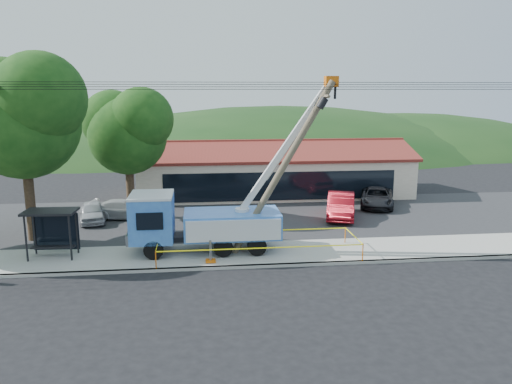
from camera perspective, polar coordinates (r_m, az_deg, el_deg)
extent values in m
plane|color=black|center=(23.18, -0.60, -10.47)|extent=(120.00, 120.00, 0.00)
cube|color=#A7A69C|center=(25.11, -1.09, -8.52)|extent=(60.00, 0.25, 0.15)
cube|color=#A7A69C|center=(26.89, -1.47, -7.14)|extent=(60.00, 4.00, 0.15)
cube|color=#28282B|center=(34.55, -2.63, -2.95)|extent=(60.00, 12.00, 0.10)
cube|color=beige|center=(42.42, 2.02, 2.05)|extent=(22.00, 8.00, 3.40)
cube|color=black|center=(38.56, 2.89, 0.67)|extent=(18.04, 0.08, 2.21)
cube|color=maroon|center=(40.15, 2.46, 4.68)|extent=(22.50, 4.53, 1.52)
cube|color=maroon|center=(44.08, 1.66, 5.30)|extent=(22.50, 4.53, 1.52)
cube|color=maroon|center=(42.05, 2.05, 5.89)|extent=(22.50, 0.30, 0.25)
cylinder|color=#332316|center=(31.59, -24.42, -0.75)|extent=(0.56, 0.56, 5.06)
sphere|color=#143E11|center=(31.04, -25.09, 7.16)|extent=(6.30, 6.30, 6.30)
sphere|color=#143E11|center=(32.20, -26.95, 9.18)|extent=(5.04, 5.04, 5.04)
sphere|color=#143E11|center=(29.81, -23.50, 9.82)|extent=(5.04, 5.04, 5.04)
cylinder|color=#332316|center=(35.34, -14.17, 0.43)|extent=(0.56, 0.56, 4.18)
sphere|color=#143E11|center=(34.85, -14.46, 6.26)|extent=(5.25, 5.25, 5.25)
sphere|color=#143E11|center=(35.63, -16.07, 7.82)|extent=(4.20, 4.20, 4.20)
sphere|color=#143E11|center=(33.95, -12.95, 8.13)|extent=(4.20, 4.20, 4.20)
ellipsoid|color=#133513|center=(77.94, -15.92, 4.70)|extent=(78.40, 56.00, 28.00)
ellipsoid|color=#133513|center=(77.83, 2.61, 5.12)|extent=(89.60, 64.00, 32.00)
ellipsoid|color=#133513|center=(83.34, 16.38, 5.09)|extent=(72.80, 52.00, 26.00)
cylinder|color=black|center=(24.58, -1.39, 11.65)|extent=(60.00, 0.02, 0.02)
cylinder|color=black|center=(25.08, -1.50, 11.93)|extent=(60.00, 0.02, 0.02)
cylinder|color=black|center=(25.58, -1.60, 12.19)|extent=(60.00, 0.02, 0.02)
cylinder|color=black|center=(25.98, -1.68, 12.44)|extent=(60.00, 0.02, 0.02)
cylinder|color=black|center=(26.27, -11.63, -6.48)|extent=(1.00, 0.33, 1.00)
cylinder|color=black|center=(28.50, -11.22, -5.03)|extent=(1.00, 0.33, 1.00)
cylinder|color=black|center=(26.17, -3.79, -6.33)|extent=(1.00, 0.33, 1.00)
cylinder|color=black|center=(28.41, -4.02, -4.88)|extent=(1.00, 0.33, 1.00)
cylinder|color=black|center=(26.31, 0.11, -6.21)|extent=(1.00, 0.33, 1.00)
cylinder|color=black|center=(28.53, -0.43, -4.78)|extent=(1.00, 0.33, 1.00)
cube|color=black|center=(27.19, -5.33, -5.05)|extent=(7.35, 1.11, 0.28)
cube|color=blue|center=(27.02, -11.77, -2.91)|extent=(2.23, 2.67, 2.34)
cube|color=silver|center=(26.74, -11.88, -0.36)|extent=(2.23, 2.67, 0.13)
cube|color=black|center=(27.10, -14.02, -2.60)|extent=(0.09, 2.01, 1.00)
cube|color=gray|center=(27.38, -14.14, -4.75)|extent=(0.17, 2.56, 0.56)
cube|color=blue|center=(27.05, -2.76, -3.63)|extent=(5.13, 2.67, 1.34)
cylinder|color=silver|center=(26.97, -1.58, -2.57)|extent=(0.78, 0.78, 0.67)
cube|color=silver|center=(26.61, 3.39, 5.22)|extent=(4.91, 0.31, 6.92)
cube|color=gray|center=(26.64, 4.11, 5.82)|extent=(2.96, 0.20, 4.16)
cube|color=orange|center=(26.73, 8.60, 12.38)|extent=(0.67, 0.56, 0.56)
cube|color=orange|center=(25.61, -5.21, -7.83)|extent=(0.50, 0.50, 0.09)
cube|color=orange|center=(29.40, 0.29, -5.22)|extent=(0.50, 0.50, 0.09)
cylinder|color=brown|center=(26.19, 3.01, 2.64)|extent=(5.46, 0.35, 9.16)
cube|color=brown|center=(26.32, 7.79, 10.76)|extent=(0.18, 1.98, 0.18)
cylinder|color=black|center=(26.81, 7.02, 10.09)|extent=(0.62, 0.40, 0.67)
cylinder|color=black|center=(25.74, 7.59, 10.01)|extent=(0.62, 0.40, 0.67)
cylinder|color=black|center=(27.80, -24.82, -4.87)|extent=(0.10, 0.10, 2.39)
cylinder|color=black|center=(27.09, -20.46, -4.93)|extent=(0.10, 0.10, 2.39)
cylinder|color=black|center=(28.87, -23.99, -4.21)|extent=(0.10, 0.10, 2.39)
cylinder|color=black|center=(28.19, -19.79, -4.25)|extent=(0.10, 0.10, 2.39)
cube|color=black|center=(27.67, -22.48, -2.08)|extent=(2.66, 1.71, 0.12)
cube|color=black|center=(28.56, -21.88, -4.21)|extent=(2.39, 0.15, 1.99)
cube|color=black|center=(28.14, -22.18, -5.83)|extent=(2.21, 0.49, 0.08)
cylinder|color=orange|center=(24.94, -11.38, -7.59)|extent=(0.06, 0.06, 0.92)
cylinder|color=orange|center=(26.14, 12.10, -6.73)|extent=(0.06, 0.06, 0.92)
cylinder|color=orange|center=(28.98, 10.16, -4.83)|extent=(0.06, 0.06, 0.92)
cylinder|color=orange|center=(27.91, -10.85, -5.50)|extent=(0.06, 0.06, 0.92)
cube|color=yellow|center=(24.88, 0.66, -6.40)|extent=(10.39, 0.01, 0.06)
cube|color=yellow|center=(27.43, 11.11, -4.91)|extent=(0.01, 3.12, 0.06)
cube|color=yellow|center=(27.85, -0.14, -4.43)|extent=(10.39, 0.01, 0.06)
cube|color=yellow|center=(26.30, -11.13, -5.63)|extent=(0.01, 3.12, 0.06)
imported|color=#B5B7BD|center=(35.10, -18.15, -3.38)|extent=(2.32, 4.12, 1.32)
imported|color=maroon|center=(34.93, 9.62, -3.03)|extent=(3.15, 5.38, 1.68)
imported|color=silver|center=(35.30, -14.73, -3.10)|extent=(4.62, 2.34, 1.29)
imported|color=black|center=(38.74, 13.60, -1.75)|extent=(3.87, 5.54, 1.40)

